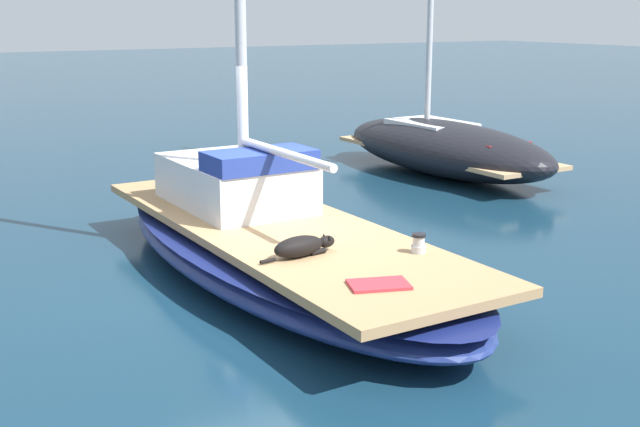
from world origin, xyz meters
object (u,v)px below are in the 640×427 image
Objects in this scene: sailboat_main at (278,250)px; moored_boat_starboard_side at (445,146)px; dog_black at (301,246)px; deck_winch at (419,244)px; deck_towel at (379,285)px.

sailboat_main is 0.93× the size of moored_boat_starboard_side.
sailboat_main is 7.62× the size of dog_black.
moored_boat_starboard_side reaches higher than sailboat_main.
deck_winch reaches higher than deck_towel.
deck_winch is (1.13, -0.53, -0.01)m from dog_black.
deck_winch is 7.76m from moored_boat_starboard_side.
deck_winch is 1.19m from deck_towel.
deck_winch is at bearing 34.51° from deck_towel.
deck_towel is 0.07× the size of moored_boat_starboard_side.
moored_boat_starboard_side is at bearing 34.45° from sailboat_main.
moored_boat_starboard_side is (5.85, 4.01, 0.23)m from sailboat_main.
dog_black is 1.25m from deck_winch.
moored_boat_starboard_side is at bearing 48.72° from deck_winch.
deck_winch is 0.38× the size of deck_towel.
dog_black is 0.12× the size of moored_boat_starboard_side.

